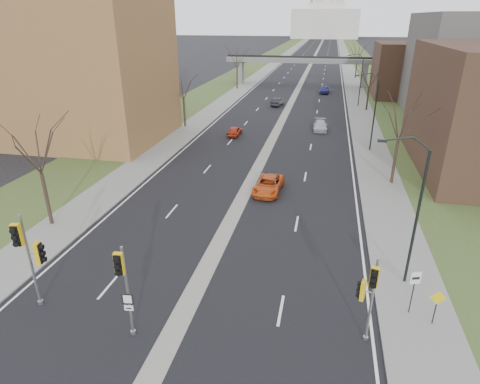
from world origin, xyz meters
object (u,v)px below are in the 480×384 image
(signal_pole_median, at_px, (123,279))
(speed_limit_sign, at_px, (414,285))
(warning_sign, at_px, (437,303))
(car_right_mid, at_px, (320,126))
(car_left_near, at_px, (235,131))
(car_left_far, at_px, (277,102))
(signal_pole_left, at_px, (29,250))
(signal_pole_right, at_px, (369,289))
(car_right_near, at_px, (269,185))
(car_right_far, at_px, (325,90))

(signal_pole_median, bearing_deg, speed_limit_sign, 11.86)
(speed_limit_sign, bearing_deg, warning_sign, -49.43)
(car_right_mid, bearing_deg, car_left_near, -157.38)
(car_left_far, bearing_deg, signal_pole_left, 91.81)
(signal_pole_left, height_order, signal_pole_right, signal_pole_left)
(warning_sign, height_order, car_left_far, warning_sign)
(speed_limit_sign, relative_size, car_right_near, 0.52)
(car_right_near, bearing_deg, car_left_far, 99.13)
(warning_sign, relative_size, car_left_near, 0.55)
(car_left_far, distance_m, car_right_far, 16.67)
(signal_pole_left, distance_m, car_right_mid, 42.94)
(signal_pole_median, bearing_deg, signal_pole_left, 161.56)
(speed_limit_sign, relative_size, car_right_mid, 0.57)
(signal_pole_median, xyz_separation_m, car_left_far, (-0.22, 57.29, -2.79))
(signal_pole_median, height_order, car_left_near, signal_pole_median)
(signal_pole_median, distance_m, car_left_near, 36.91)
(car_left_near, height_order, car_right_near, car_right_near)
(signal_pole_median, distance_m, warning_sign, 15.16)
(signal_pole_right, xyz_separation_m, car_right_far, (-3.30, 69.83, -2.28))
(speed_limit_sign, height_order, car_left_far, speed_limit_sign)
(signal_pole_median, bearing_deg, car_right_near, 71.31)
(signal_pole_median, xyz_separation_m, car_right_far, (7.62, 72.00, -2.73))
(warning_sign, xyz_separation_m, car_right_mid, (-6.78, 37.80, -0.77))
(signal_pole_right, bearing_deg, car_right_mid, 109.80)
(signal_pole_median, bearing_deg, car_right_mid, 72.35)
(signal_pole_median, height_order, warning_sign, signal_pole_median)
(speed_limit_sign, xyz_separation_m, warning_sign, (1.02, -0.63, -0.44))
(signal_pole_left, bearing_deg, car_left_far, 73.67)
(speed_limit_sign, distance_m, car_left_near, 36.11)
(car_left_near, xyz_separation_m, car_right_near, (7.10, -17.56, 0.05))
(signal_pole_right, height_order, speed_limit_sign, signal_pole_right)
(signal_pole_left, distance_m, car_left_far, 56.49)
(signal_pole_median, xyz_separation_m, car_right_near, (3.87, 19.10, -2.79))
(signal_pole_left, bearing_deg, car_right_far, 68.60)
(signal_pole_median, relative_size, car_right_mid, 1.12)
(speed_limit_sign, relative_size, car_left_near, 0.69)
(signal_pole_right, distance_m, car_right_mid, 39.85)
(signal_pole_right, xyz_separation_m, warning_sign, (3.55, 1.84, -1.60))
(signal_pole_right, bearing_deg, car_left_far, 116.58)
(signal_pole_left, relative_size, speed_limit_sign, 2.15)
(car_left_near, bearing_deg, car_right_near, 113.16)
(car_left_near, distance_m, car_right_mid, 12.08)
(signal_pole_right, relative_size, speed_limit_sign, 1.83)
(car_right_far, bearing_deg, signal_pole_right, -82.94)
(car_left_near, relative_size, car_left_far, 0.89)
(car_left_near, bearing_deg, signal_pole_right, 113.45)
(car_right_near, distance_m, car_right_far, 53.04)
(car_right_far, bearing_deg, car_right_mid, -85.50)
(signal_pole_right, relative_size, car_left_far, 1.12)
(speed_limit_sign, bearing_deg, car_right_far, 77.41)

